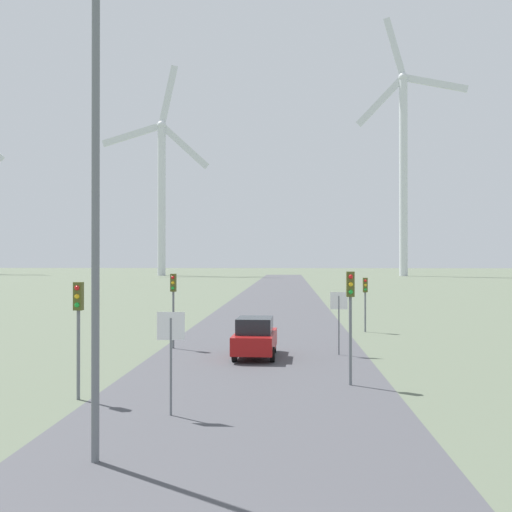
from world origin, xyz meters
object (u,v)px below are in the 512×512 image
(traffic_light_post_mid_left, at_px, (173,294))
(traffic_light_post_mid_right, at_px, (365,292))
(traffic_light_post_near_right, at_px, (350,302))
(wind_turbine_center, at_px, (403,157))
(car_approaching, at_px, (255,337))
(wind_turbine_left, at_px, (162,183))
(traffic_light_post_near_left, at_px, (78,313))
(stop_sign_near, at_px, (171,343))
(stop_sign_far, at_px, (339,311))
(streetlamp, at_px, (96,151))

(traffic_light_post_mid_left, bearing_deg, traffic_light_post_mid_right, 35.12)
(traffic_light_post_near_right, distance_m, traffic_light_post_mid_right, 15.95)
(traffic_light_post_mid_right, bearing_deg, wind_turbine_center, 78.22)
(car_approaching, distance_m, wind_turbine_left, 142.44)
(traffic_light_post_near_right, height_order, traffic_light_post_mid_right, traffic_light_post_near_right)
(traffic_light_post_near_right, bearing_deg, traffic_light_post_mid_left, 133.77)
(traffic_light_post_near_left, height_order, car_approaching, traffic_light_post_near_left)
(stop_sign_near, height_order, car_approaching, stop_sign_near)
(traffic_light_post_near_left, relative_size, traffic_light_post_mid_left, 1.00)
(traffic_light_post_mid_left, bearing_deg, wind_turbine_center, 74.55)
(traffic_light_post_near_left, relative_size, wind_turbine_left, 0.06)
(stop_sign_near, height_order, wind_turbine_center, wind_turbine_center)
(traffic_light_post_mid_left, bearing_deg, traffic_light_post_near_right, -46.23)
(stop_sign_far, xyz_separation_m, traffic_light_post_mid_left, (-8.15, 1.57, 0.70))
(traffic_light_post_near_right, relative_size, traffic_light_post_mid_right, 1.21)
(stop_sign_near, bearing_deg, streetlamp, -102.73)
(stop_sign_far, height_order, wind_turbine_left, wind_turbine_left)
(stop_sign_far, bearing_deg, traffic_light_post_near_right, -91.32)
(traffic_light_post_mid_right, distance_m, wind_turbine_center, 131.11)
(stop_sign_near, xyz_separation_m, wind_turbine_center, (34.20, 145.25, 29.77))
(streetlamp, xyz_separation_m, traffic_light_post_mid_right, (9.01, 24.16, -4.42))
(stop_sign_far, distance_m, car_approaching, 4.16)
(streetlamp, distance_m, traffic_light_post_mid_right, 26.16)
(car_approaching, bearing_deg, streetlamp, -100.86)
(streetlamp, relative_size, wind_turbine_left, 0.19)
(traffic_light_post_mid_left, distance_m, wind_turbine_left, 138.81)
(traffic_light_post_mid_left, height_order, wind_turbine_center, wind_turbine_center)
(streetlamp, distance_m, wind_turbine_left, 154.76)
(streetlamp, distance_m, wind_turbine_center, 155.33)
(wind_turbine_left, bearing_deg, wind_turbine_center, -1.10)
(stop_sign_far, xyz_separation_m, traffic_light_post_mid_right, (2.37, 8.97, 0.40))
(streetlamp, distance_m, stop_sign_far, 17.26)
(traffic_light_post_near_right, bearing_deg, wind_turbine_center, 78.51)
(streetlamp, bearing_deg, stop_sign_near, 77.27)
(car_approaching, distance_m, wind_turbine_center, 142.18)
(streetlamp, relative_size, car_approaching, 2.68)
(wind_turbine_center, bearing_deg, stop_sign_far, -101.99)
(traffic_light_post_near_left, xyz_separation_m, traffic_light_post_mid_right, (11.44, 18.42, -0.30))
(traffic_light_post_near_right, distance_m, wind_turbine_center, 146.58)
(traffic_light_post_mid_left, bearing_deg, streetlamp, -84.84)
(traffic_light_post_mid_left, xyz_separation_m, wind_turbine_left, (-29.28, 133.75, 22.88))
(stop_sign_far, bearing_deg, stop_sign_near, -117.11)
(streetlamp, bearing_deg, car_approaching, 79.14)
(stop_sign_far, height_order, car_approaching, stop_sign_far)
(streetlamp, relative_size, stop_sign_far, 3.78)
(stop_sign_far, bearing_deg, traffic_light_post_mid_left, 169.10)
(stop_sign_near, xyz_separation_m, wind_turbine_left, (-31.69, 146.52, 23.56))
(traffic_light_post_near_right, xyz_separation_m, traffic_light_post_mid_left, (-7.99, 8.34, -0.21))
(stop_sign_far, xyz_separation_m, wind_turbine_left, (-37.43, 135.32, 23.58))
(traffic_light_post_mid_right, relative_size, car_approaching, 0.81)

